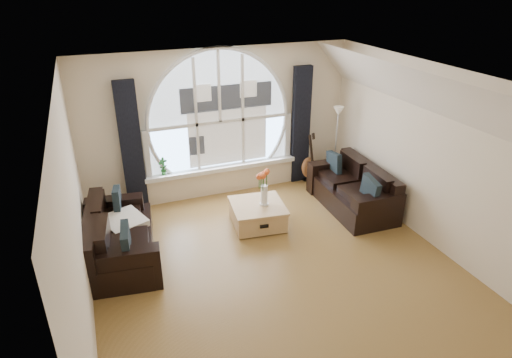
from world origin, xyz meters
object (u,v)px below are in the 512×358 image
(coffee_chest, at_px, (258,213))
(vase_flowers, at_px, (264,183))
(sofa_left, at_px, (120,234))
(floor_lamp, at_px, (336,147))
(guitar, at_px, (309,157))
(potted_plant, at_px, (163,166))
(sofa_right, at_px, (352,187))

(coffee_chest, xyz_separation_m, vase_flowers, (0.10, -0.04, 0.56))
(sofa_left, distance_m, floor_lamp, 4.30)
(guitar, distance_m, potted_plant, 2.87)
(coffee_chest, bearing_deg, sofa_left, -168.84)
(coffee_chest, height_order, guitar, guitar)
(sofa_right, xyz_separation_m, floor_lamp, (0.17, 0.92, 0.40))
(coffee_chest, relative_size, vase_flowers, 1.22)
(sofa_left, relative_size, guitar, 1.69)
(vase_flowers, bearing_deg, coffee_chest, 156.03)
(sofa_right, height_order, guitar, guitar)
(vase_flowers, distance_m, potted_plant, 1.97)
(potted_plant, bearing_deg, floor_lamp, -8.66)
(sofa_left, xyz_separation_m, coffee_chest, (2.21, 0.16, -0.19))
(vase_flowers, bearing_deg, sofa_left, -177.22)
(floor_lamp, bearing_deg, guitar, 137.84)
(sofa_left, relative_size, coffee_chest, 2.10)
(potted_plant, bearing_deg, vase_flowers, -45.29)
(guitar, xyz_separation_m, potted_plant, (-2.86, 0.15, 0.18))
(vase_flowers, bearing_deg, potted_plant, 134.71)
(guitar, relative_size, potted_plant, 3.23)
(sofa_right, relative_size, vase_flowers, 2.51)
(coffee_chest, bearing_deg, vase_flowers, -16.82)
(sofa_right, relative_size, coffee_chest, 2.06)
(vase_flowers, bearing_deg, sofa_right, -0.41)
(sofa_right, distance_m, potted_plant, 3.39)
(sofa_right, bearing_deg, potted_plant, 157.40)
(coffee_chest, distance_m, guitar, 2.00)
(guitar, bearing_deg, vase_flowers, -154.47)
(sofa_left, height_order, sofa_right, sofa_left)
(sofa_left, bearing_deg, potted_plant, 66.19)
(vase_flowers, bearing_deg, guitar, 40.17)
(sofa_left, xyz_separation_m, sofa_right, (3.99, 0.10, 0.00))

